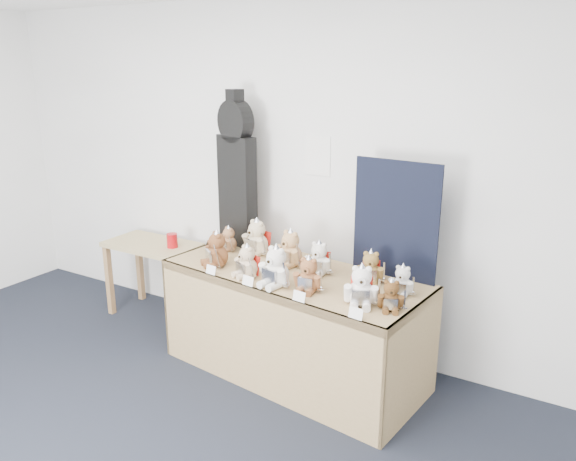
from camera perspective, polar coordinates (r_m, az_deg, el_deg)
The scene contains 22 objects.
room_shell at distance 4.29m, azimuth 3.03°, elevation 7.60°, with size 6.00×6.00×6.00m.
display_table at distance 3.99m, azimuth -0.12°, elevation -6.88°, with size 1.98×1.01×0.79m.
side_table at distance 5.14m, azimuth -13.57°, elevation -2.53°, with size 0.83×0.46×0.69m.
guitar_case at distance 4.47m, azimuth -5.23°, elevation 6.02°, with size 0.39×0.22×1.23m.
navy_board at distance 3.85m, azimuth 10.87°, elevation 1.04°, with size 0.61×0.02×0.82m, color black.
red_cup at distance 4.92m, azimuth -11.68°, elevation -1.00°, with size 0.09×0.09×0.12m, color #AB0B10.
teddy_front_far_left at distance 4.12m, azimuth -7.30°, elevation -2.01°, with size 0.23×0.24×0.29m.
teddy_front_left at distance 3.89m, azimuth -4.21°, elevation -3.27°, with size 0.20×0.20×0.26m.
teddy_front_centre at distance 3.71m, azimuth -1.27°, elevation -3.86°, with size 0.25×0.23×0.31m.
teddy_front_right at distance 3.64m, azimuth 2.08°, elevation -4.64°, with size 0.22×0.18×0.26m.
teddy_front_far_right at distance 3.46m, azimuth 7.46°, elevation -5.76°, with size 0.24×0.23×0.29m.
teddy_front_end at distance 3.43m, azimuth 10.42°, elevation -6.63°, with size 0.18×0.17×0.22m.
teddy_back_left at distance 4.32m, azimuth -3.23°, elevation -0.86°, with size 0.25×0.24×0.31m.
teddy_back_centre_left at distance 4.08m, azimuth 0.19°, elevation -1.98°, with size 0.25×0.22×0.30m.
teddy_back_centre_right at distance 3.93m, azimuth 3.13°, elevation -2.96°, with size 0.22×0.19×0.27m.
teddy_back_right at distance 3.82m, azimuth 8.38°, elevation -3.85°, with size 0.21×0.19×0.25m.
teddy_back_end at distance 3.66m, azimuth 11.51°, elevation -5.12°, with size 0.18×0.15×0.22m.
teddy_back_far_left at distance 4.44m, azimuth -6.09°, elevation -0.94°, with size 0.17×0.17×0.22m.
entry_card_a at distance 3.98m, azimuth -7.83°, elevation -3.98°, with size 0.09×0.00×0.06m, color white.
entry_card_b at distance 3.75m, azimuth -4.09°, elevation -5.12°, with size 0.09×0.00×0.07m, color white.
entry_card_c at distance 3.51m, azimuth 1.14°, elevation -6.70°, with size 0.09×0.00×0.07m, color white.
entry_card_d at distance 3.30m, azimuth 6.90°, elevation -8.36°, with size 0.09×0.00×0.07m, color white.
Camera 1 is at (2.24, -1.26, 2.23)m, focal length 35.00 mm.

